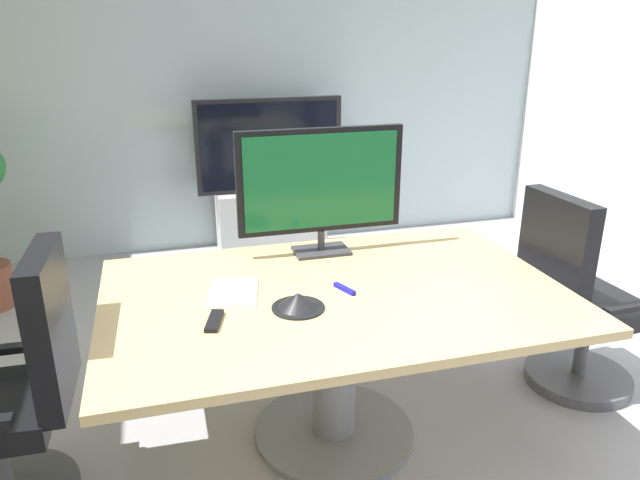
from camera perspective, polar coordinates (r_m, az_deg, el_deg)
The scene contains 11 objects.
ground_plane at distance 3.06m, azimuth 1.76°, elevation -17.59°, with size 6.65×6.65×0.00m, color #99999E.
wall_back_glass_partition at distance 5.20m, azimuth -7.74°, elevation 15.62°, with size 5.55×0.10×2.97m, color #9EB2B7.
conference_table at distance 2.71m, azimuth 1.44°, elevation -8.22°, with size 2.00×1.30×0.76m.
office_chair_left at distance 2.68m, azimuth -27.03°, elevation -14.11°, with size 0.60×0.58×1.09m.
office_chair_right at distance 3.40m, azimuth 23.09°, elevation -6.18°, with size 0.61×0.59×1.09m.
tv_monitor at distance 2.97m, azimuth 0.07°, elevation 5.37°, with size 0.84×0.18×0.64m.
wall_display_unit at distance 5.06m, azimuth -4.73°, elevation 3.61°, with size 1.20×0.36×1.31m.
conference_phone at distance 2.47m, azimuth -2.11°, elevation -5.91°, with size 0.22×0.22×0.07m.
remote_control at distance 2.40m, azimuth -10.06°, elevation -7.61°, with size 0.05×0.17×0.02m, color black.
whiteboard_marker at distance 2.63m, azimuth 2.35°, elevation -4.67°, with size 0.13×0.02×0.02m, color #1919A5.
paper_notepad at distance 2.64m, azimuth -8.30°, elevation -4.97°, with size 0.21×0.30×0.01m, color white.
Camera 1 is at (-0.74, -2.31, 1.86)m, focal length 33.52 mm.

